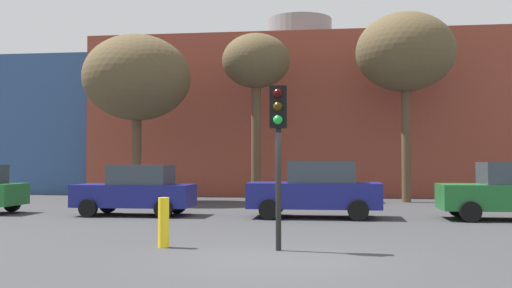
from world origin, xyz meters
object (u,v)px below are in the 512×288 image
Objects in this scene: parked_car_1 at (136,190)px; bare_tree_0 at (405,53)px; parked_car_2 at (316,189)px; bare_tree_2 at (256,64)px; bollard_yellow_0 at (164,222)px; parked_car_3 at (510,191)px; traffic_light_island at (278,129)px; bare_tree_1 at (137,78)px.

bare_tree_0 is at bearing -141.61° from parked_car_1.
bare_tree_2 is (-3.10, 8.17, 5.62)m from parked_car_2.
parked_car_2 is at bearing 66.79° from bollard_yellow_0.
parked_car_1 is 12.49m from parked_car_3.
parked_car_3 is 3.93× the size of bollard_yellow_0.
traffic_light_island is at bearing -3.24° from bollard_yellow_0.
parked_car_2 is at bearing -36.62° from bare_tree_1.
parked_car_1 is 0.95× the size of parked_car_3.
bare_tree_1 is 15.42m from bollard_yellow_0.
bare_tree_1 is (-14.62, 6.23, 4.78)m from parked_car_3.
parked_car_1 is at bearing -141.61° from bare_tree_0.
bare_tree_1 is at bearing -71.15° from parked_car_1.
parked_car_2 is at bearing -180.00° from parked_car_1.
parked_car_2 is 1.26× the size of traffic_light_island.
bare_tree_2 is (-2.51, 15.63, 3.99)m from traffic_light_island.
parked_car_1 is 9.52m from traffic_light_island.
bare_tree_1 is at bearing -23.10° from parked_car_3.
bare_tree_0 is at bearing 8.45° from bare_tree_1.
bollard_yellow_0 is (5.25, -13.55, -5.16)m from bare_tree_1.
parked_car_2 is (6.26, 0.00, 0.07)m from parked_car_1.
bare_tree_2 is (-7.02, 0.10, -0.36)m from bare_tree_0.
parked_car_3 is at bearing -41.20° from bare_tree_2.
bare_tree_2 reaches higher than parked_car_2.
parked_car_2 is 1.02× the size of parked_car_3.
parked_car_2 is 10.38m from bare_tree_2.
parked_car_1 is 3.72× the size of bollard_yellow_0.
parked_car_1 is at bearing -111.17° from bare_tree_2.
traffic_light_island is at bearing -60.34° from bare_tree_1.
bare_tree_0 reaches higher than bare_tree_2.
bare_tree_2 is at bearing 20.04° from bare_tree_1.
bare_tree_0 reaches higher than bare_tree_1.
traffic_light_island is 0.45× the size of bare_tree_1.
parked_car_1 is at bearing -71.15° from bare_tree_1.
parked_car_2 is 10.77m from bare_tree_0.
bare_tree_2 is 7.35× the size of bollard_yellow_0.
bollard_yellow_0 is at bearing -94.04° from traffic_light_island.
bare_tree_0 is (4.51, 15.52, 4.34)m from traffic_light_island.
bare_tree_1 is 5.70m from bare_tree_2.
traffic_light_island is 16.74m from bare_tree_0.
parked_car_2 reaches higher than parked_car_3.
parked_car_2 is 4.02× the size of bollard_yellow_0.
bare_tree_1 reaches higher than parked_car_3.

